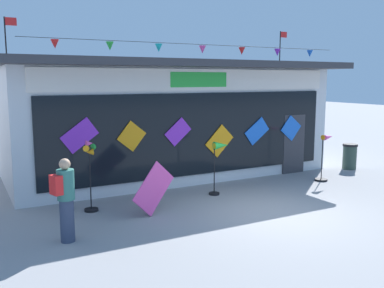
# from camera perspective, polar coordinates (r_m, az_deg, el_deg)

# --- Properties ---
(ground_plane) EXTENTS (80.00, 80.00, 0.00)m
(ground_plane) POSITION_cam_1_polar(r_m,az_deg,el_deg) (10.71, 10.52, -8.90)
(ground_plane) COLOR gray
(kite_shop_building) EXTENTS (10.78, 5.51, 5.03)m
(kite_shop_building) POSITION_cam_1_polar(r_m,az_deg,el_deg) (14.75, -3.42, 3.55)
(kite_shop_building) COLOR silver
(kite_shop_building) RESTS_ON ground_plane
(wind_spinner_far_left) EXTENTS (0.36, 0.34, 1.76)m
(wind_spinner_far_left) POSITION_cam_1_polar(r_m,az_deg,el_deg) (10.62, -13.39, -3.13)
(wind_spinner_far_left) COLOR black
(wind_spinner_far_left) RESTS_ON ground_plane
(wind_spinner_left) EXTENTS (0.59, 0.30, 1.49)m
(wind_spinner_left) POSITION_cam_1_polar(r_m,az_deg,el_deg) (11.92, 3.67, -1.49)
(wind_spinner_left) COLOR black
(wind_spinner_left) RESTS_ON ground_plane
(wind_spinner_center_left) EXTENTS (0.69, 0.40, 1.47)m
(wind_spinner_center_left) POSITION_cam_1_polar(r_m,az_deg,el_deg) (14.21, 17.28, -1.36)
(wind_spinner_center_left) COLOR black
(wind_spinner_center_left) RESTS_ON ground_plane
(person_near_camera) EXTENTS (0.48, 0.38, 1.68)m
(person_near_camera) POSITION_cam_1_polar(r_m,az_deg,el_deg) (8.81, -16.49, -6.94)
(person_near_camera) COLOR #333D56
(person_near_camera) RESTS_ON ground_plane
(trash_bin) EXTENTS (0.52, 0.52, 0.91)m
(trash_bin) POSITION_cam_1_polar(r_m,az_deg,el_deg) (16.37, 20.23, -1.54)
(trash_bin) COLOR #2D4238
(trash_bin) RESTS_ON ground_plane
(display_kite_on_ground) EXTENTS (1.24, 0.40, 1.24)m
(display_kite_on_ground) POSITION_cam_1_polar(r_m,az_deg,el_deg) (10.31, -5.12, -5.89)
(display_kite_on_ground) COLOR #EA4CA3
(display_kite_on_ground) RESTS_ON ground_plane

